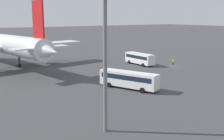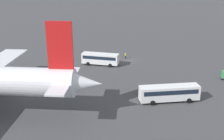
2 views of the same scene
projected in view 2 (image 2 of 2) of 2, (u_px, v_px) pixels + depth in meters
ground_plane at (129, 60)px, 82.63m from camera, size 600.00×600.00×0.00m
shuttle_bus_near at (100, 58)px, 78.09m from camera, size 10.26×3.18×3.26m
shuttle_bus_far at (169, 92)px, 55.80m from camera, size 12.07×6.88×3.32m
worker_person at (125, 56)px, 84.32m from camera, size 0.38×0.38×1.74m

